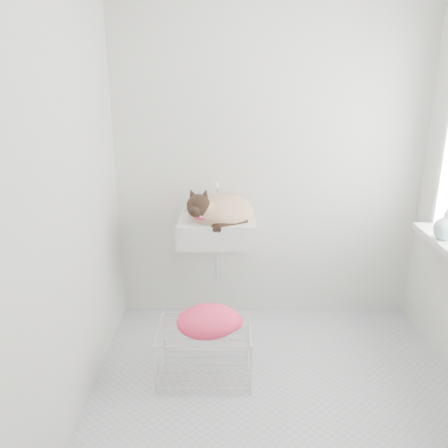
{
  "coord_description": "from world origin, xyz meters",
  "views": [
    {
      "loc": [
        -0.28,
        -2.27,
        1.81
      ],
      "look_at": [
        -0.31,
        0.5,
        0.88
      ],
      "focal_mm": 37.21,
      "sensor_mm": 36.0,
      "label": 1
    }
  ],
  "objects_px": {
    "sink": "(217,217)",
    "bottle_c": "(444,239)",
    "cat": "(219,212)",
    "wire_rack": "(205,353)"
  },
  "relations": [
    {
      "from": "cat",
      "to": "wire_rack",
      "type": "bearing_deg",
      "value": -112.96
    },
    {
      "from": "sink",
      "to": "bottle_c",
      "type": "relative_size",
      "value": 2.82
    },
    {
      "from": "cat",
      "to": "wire_rack",
      "type": "height_order",
      "value": "cat"
    },
    {
      "from": "sink",
      "to": "wire_rack",
      "type": "relative_size",
      "value": 0.94
    },
    {
      "from": "cat",
      "to": "wire_rack",
      "type": "relative_size",
      "value": 0.94
    },
    {
      "from": "sink",
      "to": "wire_rack",
      "type": "bearing_deg",
      "value": -96.55
    },
    {
      "from": "wire_rack",
      "to": "bottle_c",
      "type": "height_order",
      "value": "bottle_c"
    },
    {
      "from": "cat",
      "to": "bottle_c",
      "type": "relative_size",
      "value": 2.84
    },
    {
      "from": "cat",
      "to": "bottle_c",
      "type": "height_order",
      "value": "cat"
    },
    {
      "from": "wire_rack",
      "to": "bottle_c",
      "type": "xyz_separation_m",
      "value": [
        1.43,
        0.15,
        0.7
      ]
    }
  ]
}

